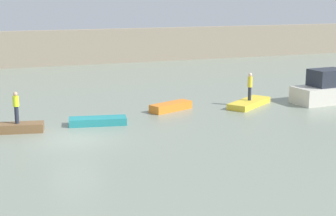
# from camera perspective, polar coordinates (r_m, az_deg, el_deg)

# --- Properties ---
(ground_plane) EXTENTS (120.00, 120.00, 0.00)m
(ground_plane) POSITION_cam_1_polar(r_m,az_deg,el_deg) (26.37, -10.45, -3.48)
(ground_plane) COLOR gray
(embankment_wall) EXTENTS (80.00, 1.20, 3.66)m
(embankment_wall) POSITION_cam_1_polar(r_m,az_deg,el_deg) (54.36, -16.28, 6.32)
(embankment_wall) COLOR gray
(embankment_wall) RESTS_ON ground_plane
(motorboat) EXTENTS (6.04, 2.44, 2.29)m
(motorboat) POSITION_cam_1_polar(r_m,az_deg,el_deg) (36.71, 17.85, 1.95)
(motorboat) COLOR beige
(motorboat) RESTS_ON ground_plane
(rowboat_brown) EXTENTS (2.86, 1.50, 0.47)m
(rowboat_brown) POSITION_cam_1_polar(r_m,az_deg,el_deg) (28.47, -16.44, -2.12)
(rowboat_brown) COLOR brown
(rowboat_brown) RESTS_ON ground_plane
(rowboat_teal) EXTENTS (3.36, 1.69, 0.42)m
(rowboat_teal) POSITION_cam_1_polar(r_m,az_deg,el_deg) (29.13, -7.84, -1.45)
(rowboat_teal) COLOR teal
(rowboat_teal) RESTS_ON ground_plane
(rowboat_orange) EXTENTS (3.06, 1.95, 0.50)m
(rowboat_orange) POSITION_cam_1_polar(r_m,az_deg,el_deg) (32.40, 0.33, 0.15)
(rowboat_orange) COLOR orange
(rowboat_orange) RESTS_ON ground_plane
(rowboat_yellow) EXTENTS (3.96, 3.28, 0.38)m
(rowboat_yellow) POSITION_cam_1_polar(r_m,az_deg,el_deg) (34.18, 9.06, 0.54)
(rowboat_yellow) COLOR gold
(rowboat_yellow) RESTS_ON ground_plane
(person_yellow_shirt) EXTENTS (0.32, 0.32, 1.83)m
(person_yellow_shirt) POSITION_cam_1_polar(r_m,az_deg,el_deg) (33.96, 9.12, 2.55)
(person_yellow_shirt) COLOR #232838
(person_yellow_shirt) RESTS_ON rowboat_yellow
(person_hiviz_shirt) EXTENTS (0.32, 0.32, 1.72)m
(person_hiviz_shirt) POSITION_cam_1_polar(r_m,az_deg,el_deg) (28.21, -16.59, 0.23)
(person_hiviz_shirt) COLOR #232838
(person_hiviz_shirt) RESTS_ON rowboat_brown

